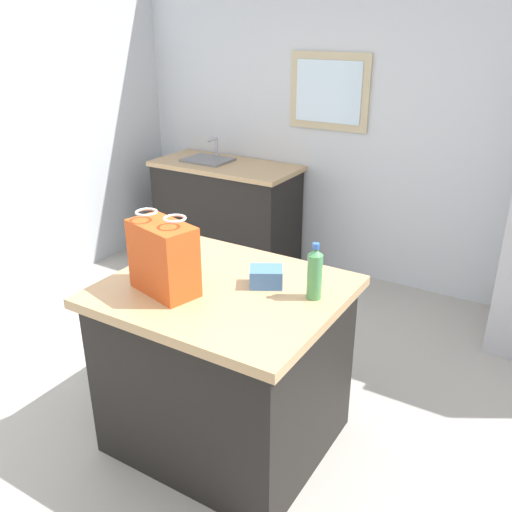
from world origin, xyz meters
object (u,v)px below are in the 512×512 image
kitchen_island (225,365)px  shopping_bag (163,258)px  small_box (266,277)px  bottle (315,274)px

kitchen_island → shopping_bag: size_ratio=2.91×
shopping_bag → small_box: (0.37, 0.30, -0.13)m
kitchen_island → small_box: size_ratio=7.18×
shopping_bag → bottle: 0.69m
bottle → kitchen_island: bearing=-163.2°
kitchen_island → small_box: small_box is taller
kitchen_island → bottle: (0.41, 0.13, 0.57)m
shopping_bag → small_box: bearing=38.5°
bottle → shopping_bag: bearing=-154.4°
shopping_bag → kitchen_island: bearing=39.6°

